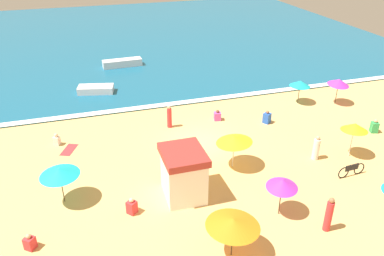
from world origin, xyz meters
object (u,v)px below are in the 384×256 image
parked_bicycle (352,170)px  small_boat_1 (96,89)px  beach_umbrella_1 (234,140)px  beachgoer_0 (132,207)px  beach_umbrella_5 (339,82)px  beachgoer_3 (329,215)px  beach_umbrella_3 (282,184)px  beachgoer_1 (169,117)px  beachgoer_4 (316,148)px  beach_umbrella_6 (59,172)px  beachgoer_6 (57,140)px  beach_umbrella_0 (300,84)px  lifeguard_cabana (184,173)px  small_boat_0 (122,63)px  beach_umbrella_4 (355,127)px  beachgoer_5 (30,242)px  beachgoer_8 (374,127)px  beach_umbrella_2 (233,223)px  beachgoer_2 (267,118)px  beachgoer_7 (217,116)px

parked_bicycle → small_boat_1: size_ratio=0.59×
beach_umbrella_1 → beachgoer_0: bearing=-159.4°
beach_umbrella_5 → beachgoer_3: (-9.07, -12.16, -0.95)m
beach_umbrella_3 → beachgoer_1: 10.92m
beachgoer_4 → small_boat_1: (-11.71, 14.31, -0.33)m
beach_umbrella_6 → beachgoer_6: 6.30m
beach_umbrella_0 → lifeguard_cabana: bearing=-144.0°
beach_umbrella_6 → beachgoer_3: 12.96m
small_boat_0 → small_boat_1: bearing=-116.8°
lifeguard_cabana → beach_umbrella_4: size_ratio=1.17×
beachgoer_3 → beachgoer_5: bearing=167.8°
beach_umbrella_1 → beach_umbrella_3: (0.53, -4.57, -0.00)m
beach_umbrella_5 → beachgoer_3: 15.20m
small_boat_0 → beach_umbrella_5: bearing=-43.2°
parked_bicycle → small_boat_1: parked_bicycle is taller
beach_umbrella_0 → small_boat_1: (-15.08, 6.68, -1.25)m
beachgoer_4 → small_boat_1: beachgoer_4 is taller
lifeguard_cabana → beachgoer_1: bearing=81.1°
beachgoer_6 → beachgoer_3: bearing=-45.1°
beach_umbrella_0 → beach_umbrella_3: size_ratio=0.91×
lifeguard_cabana → beachgoer_3: bearing=-38.9°
beachgoer_3 → small_boat_0: bearing=102.3°
beach_umbrella_0 → beachgoer_8: size_ratio=1.93×
beach_umbrella_4 → beachgoer_8: beach_umbrella_4 is taller
beachgoer_1 → beachgoer_6: 7.52m
beach_umbrella_2 → beach_umbrella_5: 18.53m
beach_umbrella_0 → small_boat_0: (-11.99, 12.81, -1.20)m
beach_umbrella_4 → small_boat_1: bearing=133.6°
beach_umbrella_4 → beach_umbrella_3: bearing=-152.0°
lifeguard_cabana → beach_umbrella_6: bearing=167.9°
beach_umbrella_2 → small_boat_1: size_ratio=0.82×
beach_umbrella_2 → beachgoer_0: 5.55m
beach_umbrella_5 → beachgoer_3: bearing=-126.7°
beachgoer_3 → small_boat_0: (-5.65, 25.97, -0.42)m
beach_umbrella_4 → beachgoer_0: bearing=-174.2°
beach_umbrella_0 → beach_umbrella_4: beach_umbrella_4 is taller
parked_bicycle → beachgoer_5: bearing=-178.1°
beach_umbrella_4 → beachgoer_2: bearing=116.7°
beachgoer_2 → small_boat_1: bearing=140.8°
beach_umbrella_1 → small_boat_0: (-3.56, 19.74, -1.36)m
beach_umbrella_2 → beachgoer_7: bearing=72.1°
beach_umbrella_6 → beachgoer_5: 3.62m
small_boat_1 → beachgoer_2: bearing=-39.2°
beach_umbrella_2 → beachgoer_0: (-3.60, 3.99, -1.39)m
beach_umbrella_4 → small_boat_0: size_ratio=0.59×
beach_umbrella_0 → beachgoer_0: (-14.74, -9.31, -1.27)m
beach_umbrella_2 → beachgoer_1: (0.42, 12.30, -0.99)m
beach_umbrella_1 → beach_umbrella_4: 7.33m
beachgoer_6 → small_boat_1: 8.53m
lifeguard_cabana → beachgoer_7: size_ratio=3.28×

